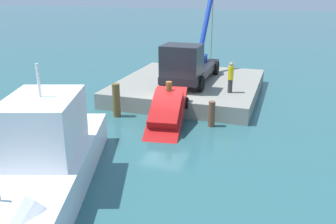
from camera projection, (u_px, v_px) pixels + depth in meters
ground at (165, 119)px, 21.02m from camera, size 200.00×200.00×0.00m
dock at (189, 87)px, 25.67m from camera, size 10.11×9.30×0.98m
crane_truck at (188, 64)px, 24.07m from camera, size 8.72×2.73×6.36m
dock_worker at (231, 77)px, 22.31m from camera, size 0.34×0.34×1.88m
salvaged_car at (166, 116)px, 19.38m from camera, size 4.65×2.50×2.70m
moored_yacht at (32, 194)px, 12.20m from camera, size 11.90×6.53×5.86m
piling_near at (116, 100)px, 21.11m from camera, size 0.44×0.44×1.95m
piling_mid at (169, 102)px, 20.18m from camera, size 0.33×0.33×2.31m
piling_far at (212, 114)px, 19.70m from camera, size 0.35×0.35×1.39m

